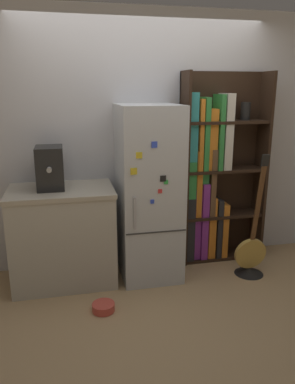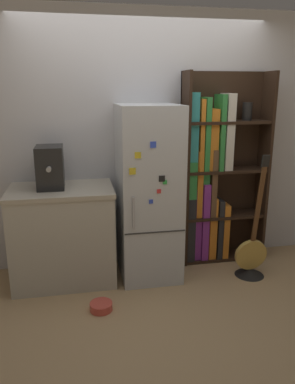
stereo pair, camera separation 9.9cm
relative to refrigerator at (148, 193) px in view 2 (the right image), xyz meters
The scene contains 8 objects.
ground_plane 0.85m from the refrigerator, 89.98° to the right, with size 16.00×16.00×0.00m, color tan.
wall_back 0.58m from the refrigerator, 89.99° to the left, with size 8.00×0.05×2.60m.
refrigerator is the anchor object (origin of this frame).
bookshelf 0.77m from the refrigerator, 16.09° to the left, with size 0.91×0.30×2.01m.
kitchen_counter 0.92m from the refrigerator, behind, with size 0.97×0.66×0.93m.
espresso_machine 0.96m from the refrigerator, behind, with size 0.24×0.38×0.39m.
guitar 1.23m from the refrigerator, 15.30° to the right, with size 0.33×0.30×1.26m.
pet_bowl 1.15m from the refrigerator, 130.77° to the right, with size 0.20×0.20×0.07m.
Camera 2 is at (-0.67, -3.35, 1.83)m, focal length 35.00 mm.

